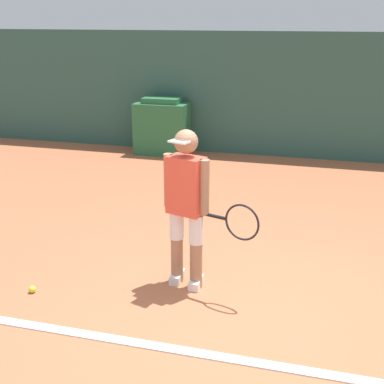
# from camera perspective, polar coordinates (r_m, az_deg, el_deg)

# --- Properties ---
(ground_plane) EXTENTS (24.00, 24.00, 0.00)m
(ground_plane) POSITION_cam_1_polar(r_m,az_deg,el_deg) (4.79, 4.16, -13.09)
(ground_plane) COLOR #B76642
(back_wall) EXTENTS (24.00, 0.10, 2.23)m
(back_wall) POSITION_cam_1_polar(r_m,az_deg,el_deg) (9.87, 11.14, 9.99)
(back_wall) COLOR #2D564C
(back_wall) RESTS_ON ground_plane
(court_baseline) EXTENTS (21.60, 0.10, 0.01)m
(court_baseline) POSITION_cam_1_polar(r_m,az_deg,el_deg) (4.29, 2.46, -17.10)
(court_baseline) COLOR white
(court_baseline) RESTS_ON ground_plane
(tennis_player) EXTENTS (0.96, 0.38, 1.53)m
(tennis_player) POSITION_cam_1_polar(r_m,az_deg,el_deg) (4.95, -0.46, -1.14)
(tennis_player) COLOR #A37556
(tennis_player) RESTS_ON ground_plane
(tennis_ball) EXTENTS (0.07, 0.07, 0.07)m
(tennis_ball) POSITION_cam_1_polar(r_m,az_deg,el_deg) (5.34, -16.68, -9.91)
(tennis_ball) COLOR #D1E533
(tennis_ball) RESTS_ON ground_plane
(covered_chair) EXTENTS (0.98, 0.57, 1.05)m
(covered_chair) POSITION_cam_1_polar(r_m,az_deg,el_deg) (10.09, -3.19, 6.93)
(covered_chair) COLOR #28663D
(covered_chair) RESTS_ON ground_plane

